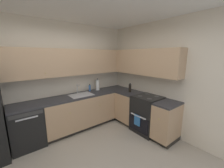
% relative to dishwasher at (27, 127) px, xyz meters
% --- Properties ---
extents(wall_back, '(4.00, 0.05, 2.64)m').
position_rel_dishwasher_xyz_m(wall_back, '(0.75, 0.33, 0.90)').
color(wall_back, beige).
rests_on(wall_back, ground_plane).
extents(wall_right, '(0.05, 3.65, 2.64)m').
position_rel_dishwasher_xyz_m(wall_right, '(2.72, -1.47, 0.90)').
color(wall_right, beige).
rests_on(wall_right, ground_plane).
extents(dishwasher, '(0.60, 0.63, 0.85)m').
position_rel_dishwasher_xyz_m(dishwasher, '(0.00, 0.00, 0.00)').
color(dishwasher, black).
rests_on(dishwasher, ground_plane).
extents(lower_cabinets_back, '(1.79, 0.62, 0.85)m').
position_rel_dishwasher_xyz_m(lower_cabinets_back, '(1.20, 0.00, 0.00)').
color(lower_cabinets_back, tan).
rests_on(lower_cabinets_back, ground_plane).
extents(countertop_back, '(3.00, 0.60, 0.03)m').
position_rel_dishwasher_xyz_m(countertop_back, '(1.20, 0.00, 0.44)').
color(countertop_back, '#2D2D33').
rests_on(countertop_back, lower_cabinets_back).
extents(lower_cabinets_right, '(0.62, 1.59, 0.85)m').
position_rel_dishwasher_xyz_m(lower_cabinets_right, '(2.40, -1.04, 0.00)').
color(lower_cabinets_right, tan).
rests_on(lower_cabinets_right, ground_plane).
extents(countertop_right, '(0.60, 1.59, 0.03)m').
position_rel_dishwasher_xyz_m(countertop_right, '(2.40, -1.04, 0.44)').
color(countertop_right, '#2D2D33').
rests_on(countertop_right, lower_cabinets_right).
extents(oven_range, '(0.68, 0.62, 1.03)m').
position_rel_dishwasher_xyz_m(oven_range, '(2.42, -1.17, 0.02)').
color(oven_range, black).
rests_on(oven_range, ground_plane).
extents(upper_cabinets_back, '(2.68, 0.34, 0.62)m').
position_rel_dishwasher_xyz_m(upper_cabinets_back, '(1.04, 0.14, 1.27)').
color(upper_cabinets_back, tan).
extents(upper_cabinets_right, '(0.32, 2.14, 0.62)m').
position_rel_dishwasher_xyz_m(upper_cabinets_right, '(2.54, -0.77, 1.27)').
color(upper_cabinets_right, tan).
extents(sink, '(0.56, 0.40, 0.10)m').
position_rel_dishwasher_xyz_m(sink, '(1.22, -0.03, 0.42)').
color(sink, '#B7B7BC').
rests_on(sink, countertop_back).
extents(faucet, '(0.07, 0.16, 0.24)m').
position_rel_dishwasher_xyz_m(faucet, '(1.23, 0.18, 0.60)').
color(faucet, silver).
rests_on(faucet, countertop_back).
extents(soap_bottle, '(0.05, 0.05, 0.20)m').
position_rel_dishwasher_xyz_m(soap_bottle, '(1.59, 0.18, 0.55)').
color(soap_bottle, '#3F72BF').
rests_on(soap_bottle, countertop_back).
extents(paper_towel_roll, '(0.11, 0.11, 0.35)m').
position_rel_dishwasher_xyz_m(paper_towel_roll, '(1.83, 0.16, 0.60)').
color(paper_towel_roll, white).
rests_on(paper_towel_roll, countertop_back).
extents(oil_bottle, '(0.07, 0.07, 0.24)m').
position_rel_dishwasher_xyz_m(oil_bottle, '(2.40, -0.58, 0.57)').
color(oil_bottle, black).
rests_on(oil_bottle, countertop_right).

